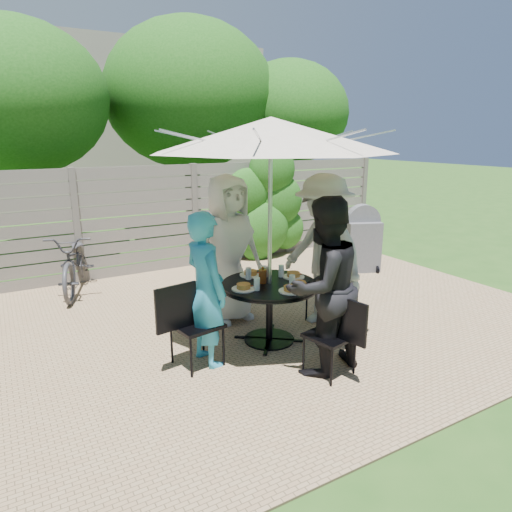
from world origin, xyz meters
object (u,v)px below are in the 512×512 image
plate_extra (299,285)px  syrup_jug (263,276)px  chair_right (328,302)px  plate_left (244,287)px  plate_right (294,275)px  glass_right (281,271)px  chair_front (330,351)px  patio_table (269,301)px  chair_back (223,296)px  person_left (206,290)px  glass_front (292,281)px  person_back (228,249)px  plate_back (251,274)px  glass_left (257,284)px  bbq_grill (362,241)px  umbrella (271,135)px  coffee_cup (265,272)px  chair_left (196,341)px  person_front (323,287)px  glass_back (248,273)px  person_right (323,252)px  plate_front (291,289)px  bicycle (77,261)px

plate_extra → syrup_jug: syrup_jug is taller
chair_right → plate_left: size_ratio=3.47×
plate_right → glass_right: (-0.11, 0.09, 0.05)m
chair_front → patio_table: bearing=-4.7°
chair_back → glass_right: chair_back is taller
chair_front → person_left: bearing=36.0°
plate_extra → glass_front: 0.10m
glass_front → person_back: bearing=102.6°
chair_back → glass_right: (0.36, -0.82, 0.51)m
chair_right → plate_back: bearing=-28.0°
chair_front → glass_right: chair_front is taller
glass_left → bbq_grill: size_ratio=0.12×
umbrella → person_back: size_ratio=1.53×
coffee_cup → glass_left: bearing=-130.8°
chair_left → bbq_grill: bearing=15.3°
chair_front → plate_right: size_ratio=3.31×
chair_back → plate_right: size_ratio=3.55×
chair_left → chair_front: size_ratio=1.08×
person_front → plate_extra: 0.58m
patio_table → glass_back: 0.40m
patio_table → plate_left: size_ratio=4.67×
plate_left → person_right: bearing=7.1°
plate_back → chair_right: bearing=-13.3°
glass_left → coffee_cup: 0.48m
person_back → person_right: person_right is taller
glass_left → coffee_cup: size_ratio=1.17×
chair_back → bbq_grill: (3.01, 0.67, 0.26)m
chair_right → glass_back: size_ratio=6.44×
chair_right → glass_right: size_ratio=6.44×
chair_front → plate_left: 1.14m
chair_left → syrup_jug: bearing=1.2°
patio_table → glass_left: size_ratio=8.68×
person_front → chair_left: bearing=-40.7°
person_left → chair_left: bearing=90.2°
plate_back → glass_front: 0.63m
glass_left → syrup_jug: syrup_jug is taller
person_front → person_right: 1.18m
plate_right → syrup_jug: bearing=-179.7°
glass_left → chair_right: bearing=12.1°
glass_back → chair_right: bearing=-6.4°
plate_front → bicycle: bicycle is taller
plate_front → glass_right: bearing=67.9°
umbrella → person_left: bearing=-172.9°
plate_extra → bbq_grill: bearing=35.5°
plate_back → glass_left: glass_left is taller
umbrella → chair_back: bearing=97.0°
chair_right → plate_extra: chair_right is taller
plate_back → glass_front: bearing=-73.3°
plate_left → plate_right: (0.71, 0.09, 0.00)m
syrup_jug → person_front: bearing=-79.0°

